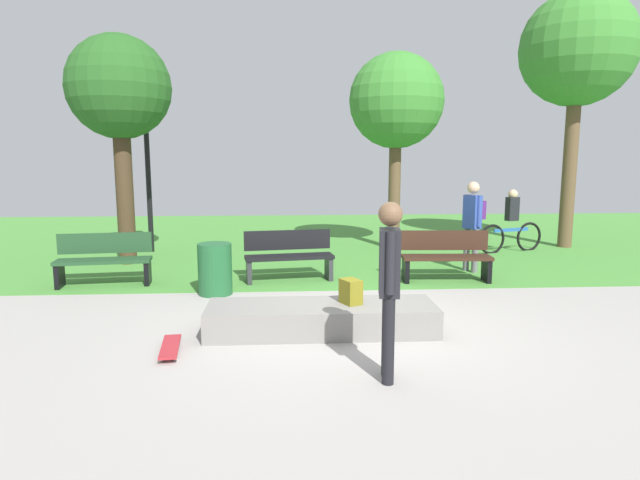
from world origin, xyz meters
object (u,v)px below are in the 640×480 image
trash_bin (215,269)px  pedestrian_with_backpack (473,218)px  park_bench_near_path (289,255)px  lamp_post (147,150)px  cyclist_on_bicycle (511,226)px  backpack_on_ledge (351,292)px  tree_slender_maple (578,51)px  skater_performing_trick (389,276)px  tree_young_birch (396,103)px  park_bench_center_lawn (104,258)px  tree_broad_elm (119,91)px  skateboard_by_ledge (170,347)px  park_bench_near_lamppost (446,255)px  concrete_ledge (321,318)px

trash_bin → pedestrian_with_backpack: bearing=17.0°
park_bench_near_path → pedestrian_with_backpack: 3.69m
lamp_post → cyclist_on_bicycle: bearing=-3.6°
backpack_on_ledge → cyclist_on_bicycle: cyclist_on_bicycle is taller
tree_slender_maple → trash_bin: tree_slender_maple is taller
skater_performing_trick → tree_young_birch: (1.61, 7.85, 2.45)m
park_bench_center_lawn → pedestrian_with_backpack: (6.85, 0.71, 0.59)m
skater_performing_trick → park_bench_center_lawn: (-4.23, 4.36, -0.59)m
skater_performing_trick → pedestrian_with_backpack: size_ratio=1.02×
skater_performing_trick → tree_broad_elm: (-4.40, 6.35, 2.49)m
skateboard_by_ledge → tree_broad_elm: size_ratio=0.17×
pedestrian_with_backpack → trash_bin: bearing=-163.0°
tree_broad_elm → skateboard_by_ledge: bearing=-69.6°
tree_broad_elm → pedestrian_with_backpack: size_ratio=2.65×
skateboard_by_ledge → cyclist_on_bicycle: 9.20m
backpack_on_ledge → park_bench_near_lamppost: bearing=117.0°
tree_young_birch → lamp_post: tree_young_birch is taller
tree_broad_elm → lamp_post: tree_broad_elm is taller
tree_broad_elm → pedestrian_with_backpack: 7.56m
park_bench_near_path → trash_bin: park_bench_near_path is taller
tree_slender_maple → lamp_post: size_ratio=1.58×
cyclist_on_bicycle → skateboard_by_ledge: bearing=-136.8°
backpack_on_ledge → concrete_ledge: bearing=-112.3°
backpack_on_ledge → park_bench_near_path: park_bench_near_path is taller
tree_broad_elm → tree_slender_maple: tree_slender_maple is taller
park_bench_center_lawn → tree_broad_elm: (-0.17, 1.99, 3.09)m
skateboard_by_ledge → lamp_post: lamp_post is taller
tree_slender_maple → lamp_post: 10.49m
concrete_ledge → skateboard_by_ledge: (-1.80, -0.62, -0.12)m
park_bench_near_path → cyclist_on_bicycle: (5.30, 2.69, 0.15)m
concrete_ledge → park_bench_near_lamppost: (2.44, 2.76, 0.30)m
backpack_on_ledge → tree_broad_elm: (-4.21, 4.78, 3.04)m
skater_performing_trick → tree_slender_maple: tree_slender_maple is taller
park_bench_near_path → tree_broad_elm: 4.95m
park_bench_near_lamppost → tree_broad_elm: bearing=162.0°
cyclist_on_bicycle → tree_slender_maple: bearing=20.0°
skateboard_by_ledge → park_bench_center_lawn: 3.93m
park_bench_near_lamppost → tree_broad_elm: size_ratio=0.35×
skater_performing_trick → park_bench_near_path: 4.67m
park_bench_center_lawn → trash_bin: size_ratio=1.94×
park_bench_near_path → cyclist_on_bicycle: 5.94m
skater_performing_trick → tree_slender_maple: 10.50m
tree_young_birch → lamp_post: 5.97m
concrete_ledge → skater_performing_trick: 1.87m
skater_performing_trick → skateboard_by_ledge: bearing=158.9°
lamp_post → park_bench_center_lawn: bearing=-89.7°
backpack_on_ledge → tree_broad_elm: size_ratio=0.07×
lamp_post → trash_bin: lamp_post is taller
concrete_ledge → tree_broad_elm: bearing=128.5°
park_bench_near_lamppost → tree_young_birch: bearing=94.1°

